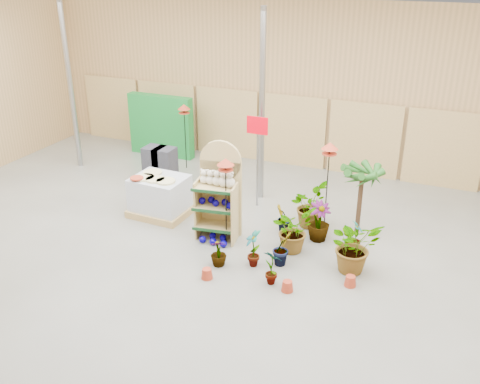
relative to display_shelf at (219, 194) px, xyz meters
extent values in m
cube|color=#606159|center=(0.09, -1.32, -1.01)|extent=(15.00, 12.00, 0.10)
cube|color=white|center=(0.09, -1.32, 3.59)|extent=(15.00, 12.00, 0.10)
cube|color=#9B7749|center=(0.09, 4.73, 1.29)|extent=(15.00, 0.10, 4.50)
cylinder|color=gray|center=(-5.41, 2.18, 1.29)|extent=(0.14, 0.14, 4.50)
cylinder|color=gray|center=(0.09, 2.18, 1.29)|extent=(0.14, 0.14, 4.50)
cube|color=#A2844E|center=(-5.91, 4.60, 0.04)|extent=(1.90, 0.06, 2.00)
cube|color=#A2844E|center=(-3.91, 4.60, 0.04)|extent=(1.90, 0.06, 2.00)
cube|color=#A2844E|center=(-1.91, 4.60, 0.04)|extent=(1.90, 0.06, 2.00)
cube|color=#A2844E|center=(0.09, 4.60, 0.04)|extent=(1.90, 0.06, 2.00)
cube|color=#A2844E|center=(2.09, 4.60, 0.04)|extent=(1.90, 0.06, 2.00)
cube|color=#A2844E|center=(4.09, 4.60, 0.04)|extent=(1.90, 0.06, 2.00)
cube|color=tan|center=(0.00, 0.10, -0.13)|extent=(0.88, 0.21, 1.66)
cylinder|color=tan|center=(0.00, 0.10, 0.70)|extent=(0.88, 0.21, 0.88)
cube|color=tan|center=(0.00, -0.16, -0.67)|extent=(0.90, 0.61, 0.04)
cube|color=#0F3819|center=(0.00, -0.40, -0.67)|extent=(0.83, 0.16, 0.06)
cube|color=tan|center=(0.00, -0.16, -0.23)|extent=(0.90, 0.61, 0.04)
cube|color=#0F3819|center=(0.00, -0.40, -0.23)|extent=(0.83, 0.16, 0.06)
cube|color=tan|center=(0.00, -0.16, 0.21)|extent=(0.90, 0.61, 0.04)
cube|color=#0F3819|center=(0.00, -0.40, 0.21)|extent=(0.83, 0.16, 0.06)
cube|color=tan|center=(-0.42, -0.16, -0.32)|extent=(0.11, 0.49, 1.27)
cube|color=tan|center=(0.42, -0.16, -0.32)|extent=(0.11, 0.49, 1.27)
sphere|color=beige|center=(-0.29, -0.10, 0.32)|extent=(0.18, 0.18, 0.18)
sphere|color=beige|center=(-0.29, -0.10, 0.47)|extent=(0.14, 0.14, 0.14)
sphere|color=beige|center=(-0.15, -0.10, 0.33)|extent=(0.19, 0.19, 0.19)
sphere|color=beige|center=(-0.15, -0.10, 0.48)|extent=(0.14, 0.14, 0.14)
sphere|color=beige|center=(0.00, -0.10, 0.33)|extent=(0.20, 0.20, 0.20)
sphere|color=beige|center=(0.00, -0.10, 0.49)|extent=(0.14, 0.14, 0.14)
sphere|color=beige|center=(0.15, -0.10, 0.33)|extent=(0.20, 0.20, 0.20)
sphere|color=beige|center=(0.15, -0.10, 0.50)|extent=(0.14, 0.14, 0.14)
sphere|color=beige|center=(0.29, -0.10, 0.34)|extent=(0.21, 0.21, 0.21)
sphere|color=beige|center=(0.29, -0.10, 0.51)|extent=(0.14, 0.14, 0.14)
sphere|color=#060078|center=(-0.31, -0.18, -0.13)|extent=(0.15, 0.15, 0.15)
sphere|color=#060078|center=(-0.16, -0.06, -0.13)|extent=(0.15, 0.15, 0.15)
sphere|color=#060078|center=(0.00, -0.18, -0.13)|extent=(0.15, 0.15, 0.15)
sphere|color=#060078|center=(0.16, -0.06, -0.13)|extent=(0.15, 0.15, 0.15)
sphere|color=#060078|center=(0.31, -0.18, -0.13)|extent=(0.15, 0.15, 0.15)
sphere|color=#060078|center=(-0.18, -0.46, -0.88)|extent=(0.15, 0.15, 0.15)
sphere|color=#060078|center=(-0.06, -0.22, -0.88)|extent=(0.15, 0.15, 0.15)
sphere|color=#060078|center=(0.06, -0.46, -0.88)|extent=(0.15, 0.15, 0.15)
sphere|color=#060078|center=(0.18, -0.22, -0.88)|extent=(0.15, 0.15, 0.15)
sphere|color=#060078|center=(0.30, -0.46, -0.88)|extent=(0.15, 0.15, 0.15)
cube|color=#A2844E|center=(-1.67, 0.38, -0.88)|extent=(1.33, 1.12, 0.16)
cube|color=#AEB8C8|center=(-1.67, 0.38, -0.42)|extent=(1.22, 1.01, 0.75)
cylinder|color=beige|center=(-1.94, 0.21, -0.03)|extent=(0.43, 0.43, 0.04)
cylinder|color=beige|center=(-1.67, 0.21, -0.03)|extent=(0.43, 0.43, 0.04)
cylinder|color=beige|center=(-1.41, 0.21, -0.03)|extent=(0.43, 0.43, 0.04)
cylinder|color=beige|center=(-1.94, 0.54, -0.03)|extent=(0.43, 0.43, 0.04)
cube|color=black|center=(-2.45, 1.92, -0.71)|extent=(0.50, 0.50, 0.50)
cube|color=black|center=(-2.45, 1.92, -0.21)|extent=(0.50, 0.50, 0.50)
cube|color=black|center=(-2.75, 1.92, -0.71)|extent=(0.50, 0.50, 0.50)
cube|color=black|center=(-2.75, 1.92, -0.21)|extent=(0.50, 0.50, 0.50)
cube|color=#137128|center=(-3.71, 3.88, -0.06)|extent=(2.00, 0.30, 1.80)
cylinder|color=gray|center=(0.19, 1.68, 0.14)|extent=(0.05, 0.05, 2.20)
cube|color=red|center=(0.19, 1.64, 1.04)|extent=(0.50, 0.03, 0.40)
cylinder|color=black|center=(0.28, -0.28, -0.14)|extent=(0.02, 0.02, 1.65)
cylinder|color=#A5351E|center=(0.28, -0.28, 0.69)|extent=(0.30, 0.30, 0.02)
cone|color=#A5351E|center=(0.28, -0.28, 0.86)|extent=(0.34, 0.34, 0.14)
cylinder|color=black|center=(2.06, 0.83, -0.03)|extent=(0.02, 0.02, 1.86)
cylinder|color=#A5351E|center=(2.06, 0.83, 0.90)|extent=(0.30, 0.30, 0.02)
cone|color=#A5351E|center=(2.06, 0.83, 1.07)|extent=(0.34, 0.34, 0.14)
cylinder|color=black|center=(-2.53, 3.19, -0.16)|extent=(0.02, 0.02, 1.59)
cylinder|color=#A5351E|center=(-2.53, 3.19, 0.63)|extent=(0.30, 0.30, 0.02)
cone|color=#A5351E|center=(-2.53, 3.19, 0.80)|extent=(0.34, 0.34, 0.14)
cylinder|color=#3D2818|center=(2.67, 1.31, -0.32)|extent=(0.10, 0.10, 1.27)
imported|color=#1E5118|center=(1.11, -0.86, -0.57)|extent=(0.42, 0.48, 0.77)
imported|color=#1E5118|center=(1.61, -0.60, -0.61)|extent=(0.47, 0.49, 0.70)
imported|color=#1E5118|center=(1.62, 0.00, -0.49)|extent=(0.94, 1.02, 0.94)
imported|color=#1E5118|center=(1.99, 0.62, -0.54)|extent=(0.66, 0.66, 0.84)
imported|color=#1E5118|center=(2.80, 0.53, -0.63)|extent=(0.31, 0.40, 0.66)
imported|color=#1E5118|center=(1.21, 0.62, -0.62)|extent=(0.39, 0.44, 0.67)
imported|color=#1E5118|center=(1.61, 1.18, -0.47)|extent=(0.89, 0.98, 0.97)
imported|color=#1E5118|center=(0.50, -1.12, -0.68)|extent=(0.41, 0.41, 0.55)
imported|color=#1E5118|center=(1.66, -1.31, -0.60)|extent=(0.44, 0.37, 0.71)
imported|color=#1E5118|center=(2.91, -0.28, -0.43)|extent=(1.26, 1.25, 1.06)
camera|label=1|loc=(4.36, -9.12, 4.56)|focal=40.00mm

